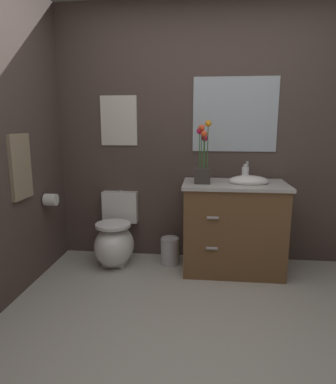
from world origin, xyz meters
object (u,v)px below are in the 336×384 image
Objects in this scene: soap_bottle at (245,173)px; hanging_towel at (21,167)px; flower_vase at (203,164)px; vanity_cabinet at (234,226)px; toilet at (115,240)px; wall_poster at (119,121)px; toilet_paper_roll at (51,200)px; trash_bin at (170,251)px; wall_mirror at (235,115)px.

soap_bottle is 1.95m from hanging_towel.
flower_vase is 3.53× the size of soap_bottle.
flower_vase is (-0.30, -0.04, 0.58)m from vanity_cabinet.
toilet is 4.37× the size of soap_bottle.
toilet is 1.42× the size of wall_poster.
vanity_cabinet is at bearing -14.45° from wall_poster.
toilet_paper_roll is at bearing 81.51° from hanging_towel.
hanging_towel is (-1.13, -0.60, 0.89)m from trash_bin.
toilet is at bearing -90.00° from wall_poster.
hanging_towel is at bearing -98.49° from toilet_paper_roll.
toilet_paper_roll reaches higher than trash_bin.
trash_bin is (-0.60, 0.06, -0.29)m from vanity_cabinet.
toilet is 1.41m from soap_bottle.
wall_mirror reaches higher than flower_vase.
wall_mirror is at bearing 0.00° from wall_poster.
wall_poster is at bearing 54.36° from hanging_towel.
toilet_paper_roll is (0.06, 0.37, -0.35)m from hanging_towel.
toilet is at bearing 178.67° from vanity_cabinet.
toilet is 6.27× the size of toilet_paper_roll.
wall_mirror is (0.30, 0.34, 0.44)m from flower_vase.
flower_vase reaches higher than toilet_paper_roll.
wall_poster is (-1.24, 0.18, 0.48)m from soap_bottle.
toilet_paper_roll is (-1.68, -0.46, -0.77)m from wall_mirror.
wall_mirror is (-0.10, 0.18, 0.54)m from soap_bottle.
vanity_cabinet is 1.92m from hanging_towel.
vanity_cabinet is at bearing 17.22° from hanging_towel.
vanity_cabinet is 6.45× the size of soap_bottle.
wall_mirror is 7.27× the size of toilet_paper_roll.
trash_bin is at bearing 3.44° from toilet.
flower_vase is 1.07× the size of hanging_towel.
wall_poster reaches higher than hanging_towel.
wall_mirror reaches higher than toilet_paper_roll.
wall_mirror is at bearing 90.54° from vanity_cabinet.
wall_mirror is (0.60, 0.24, 1.31)m from trash_bin.
wall_mirror is at bearing 119.43° from soap_bottle.
soap_bottle is 1.34m from wall_poster.
flower_vase is at bearing 5.19° from toilet_paper_roll.
hanging_towel is (-1.73, -0.83, -0.42)m from wall_mirror.
toilet is 1.16m from vanity_cabinet.
hanging_towel is 4.73× the size of toilet_paper_roll.
trash_bin is (0.54, 0.03, -0.11)m from toilet.
trash_bin is 0.34× the size of wall_mirror.
toilet is 1.24× the size of flower_vase.
toilet_paper_roll is at bearing -139.43° from wall_poster.
trash_bin is 1.23m from toilet_paper_roll.
trash_bin is (-0.70, -0.06, -0.77)m from soap_bottle.
wall_mirror is (1.14, 0.27, 1.21)m from toilet.
wall_poster is at bearing 40.57° from toilet_paper_roll.
toilet_paper_roll is at bearing -160.08° from toilet.
soap_bottle is 1.43× the size of toilet_paper_roll.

